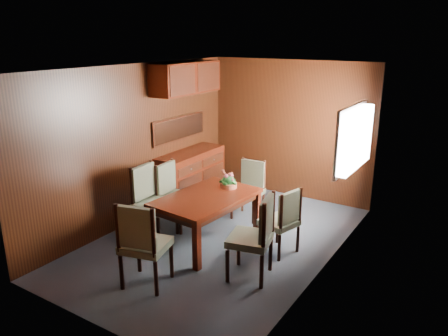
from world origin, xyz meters
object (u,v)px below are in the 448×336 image
Objects in this scene: flower_centerpiece at (228,179)px; dining_table at (206,202)px; sideboard at (191,177)px; chair_head at (142,241)px; chair_left_near at (150,197)px; chair_right_near at (257,233)px.

dining_table is at bearing -99.78° from flower_centerpiece.
sideboard is 1.41m from flower_centerpiece.
chair_head is (0.05, -1.34, -0.00)m from dining_table.
chair_head is 4.06× the size of flower_centerpiece.
chair_left_near reaches higher than dining_table.
dining_table is 1.34m from chair_head.
dining_table is 1.13m from chair_right_near.
chair_head is (-0.99, -0.88, 0.00)m from chair_right_near.
sideboard reaches higher than dining_table.
sideboard is 1.33× the size of chair_right_near.
sideboard is 1.31× the size of chair_left_near.
chair_right_near reaches higher than flower_centerpiece.
chair_left_near is 1.82m from chair_right_near.
sideboard is 2.72m from chair_head.
sideboard is 2.67m from chair_right_near.
sideboard is 0.91× the size of dining_table.
dining_table is at bearing 105.73° from chair_left_near.
chair_head is 1.80m from flower_centerpiece.
chair_left_near is at bearing 113.00° from chair_head.
sideboard is at bearing 150.38° from flower_centerpiece.
flower_centerpiece reaches higher than dining_table.
flower_centerpiece is at bearing 126.49° from chair_left_near.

